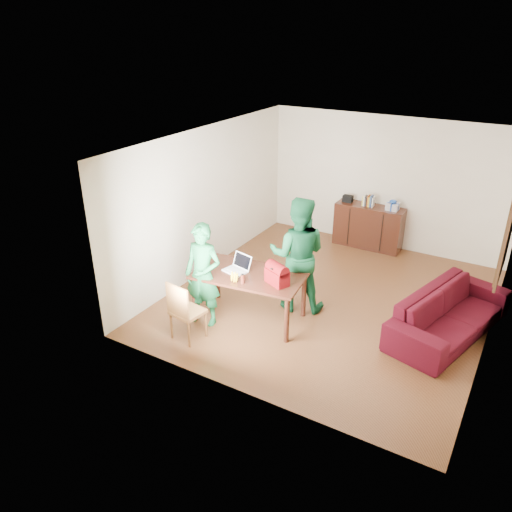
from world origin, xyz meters
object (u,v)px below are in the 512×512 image
Objects in this scene: chair at (188,322)px; laptop at (235,269)px; person_near at (203,275)px; sofa at (450,314)px; red_bag at (277,276)px; person_far at (298,254)px; bottle at (242,279)px; table at (249,279)px.

chair is 1.09m from laptop.
sofa is (3.38, 1.62, -0.49)m from person_near.
red_bag reaches higher than sofa.
laptop is (-0.71, -0.75, -0.12)m from person_far.
red_bag is at bearing 13.69° from person_near.
table is at bearing 103.37° from bottle.
laptop is at bearing -157.06° from red_bag.
person_far is 5.33× the size of red_bag.
red_bag is (0.45, 0.25, 0.05)m from bottle.
person_near is at bearing -169.02° from bottle.
bottle is at bearing -84.03° from table.
laptop is 3.33m from sofa.
laptop is at bearing 81.08° from chair.
laptop is 2.53× the size of bottle.
laptop is (-0.23, -0.06, 0.15)m from table.
laptop is 0.41m from bottle.
person_far is at bearing 67.18° from chair.
sofa is (3.06, 1.22, -0.50)m from laptop.
chair is 3.95m from sofa.
laptop is at bearing 138.64° from bottle.
bottle is (0.08, -0.33, 0.18)m from table.
bottle is 0.45× the size of red_bag.
person_near is at bearing -116.04° from laptop.
red_bag is at bearing 72.55° from person_far.
table is at bearing 70.18° from chair.
sofa is (2.30, 1.24, -0.59)m from red_bag.
chair reaches higher than table.
red_bag is 0.15× the size of sofa.
person_near is 10.32× the size of bottle.
table is 4.47× the size of laptop.
table is 0.58m from red_bag.
person_near is 0.86× the size of person_far.
person_far reaches higher than red_bag.
person_far is (0.99, 1.64, 0.68)m from chair.
chair is 0.58× the size of person_near.
person_near is at bearing 131.27° from sofa.
laptop is at bearing -173.80° from table.
person_far is 11.97× the size of bottle.
chair is 0.41× the size of sofa.
person_near is 0.51m from laptop.
bottle is (0.63, 0.12, 0.05)m from person_near.
chair is 1.50m from red_bag.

